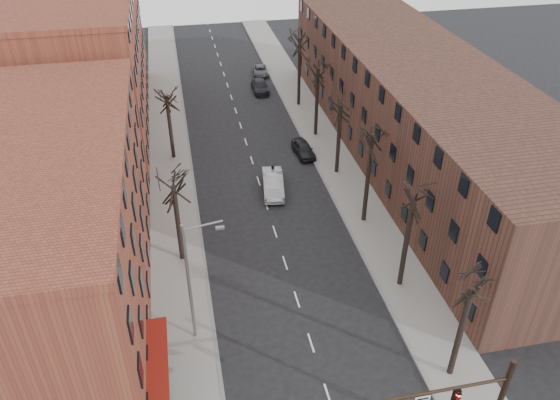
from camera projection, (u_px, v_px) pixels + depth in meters
sidewalk_left at (170, 153)px, 55.48m from camera, size 4.00×90.00×0.15m
sidewalk_right at (321, 138)px, 58.14m from camera, size 4.00×90.00×0.15m
building_left_near at (42, 234)px, 34.59m from camera, size 12.00×26.00×12.00m
building_left_far at (83, 62)px, 57.60m from camera, size 12.00×28.00×14.00m
building_right at (417, 109)px, 52.65m from camera, size 12.00×50.00×10.00m
awning_left at (163, 394)px, 31.72m from camera, size 1.20×7.00×0.15m
tree_right_a at (449, 374)px, 32.92m from camera, size 5.20×5.20×10.00m
tree_right_b at (399, 285)px, 39.42m from camera, size 5.20×5.20×10.80m
tree_right_c at (363, 221)px, 45.92m from camera, size 5.20×5.20×11.60m
tree_right_d at (336, 173)px, 52.43m from camera, size 5.20×5.20×10.00m
tree_right_e at (315, 135)px, 58.93m from camera, size 5.20×5.20×10.80m
tree_right_f at (299, 105)px, 65.43m from camera, size 5.20×5.20×11.60m
tree_left_a at (183, 259)px, 41.77m from camera, size 5.20×5.20×9.50m
tree_left_b at (174, 158)px, 54.78m from camera, size 5.20×5.20×9.50m
streetlight at (191, 278)px, 32.57m from camera, size 2.45×0.22×9.03m
silver_sedan at (273, 184)px, 49.19m from camera, size 2.41×5.27×1.68m
parked_car_near at (303, 149)px, 54.94m from camera, size 2.02×4.21×1.39m
parked_car_mid at (260, 86)px, 68.59m from camera, size 1.91×4.63×1.34m
parked_car_far at (260, 71)px, 73.40m from camera, size 2.24×4.20×1.12m
pedestrian_crossing at (273, 175)px, 50.30m from camera, size 0.56×1.15×1.89m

